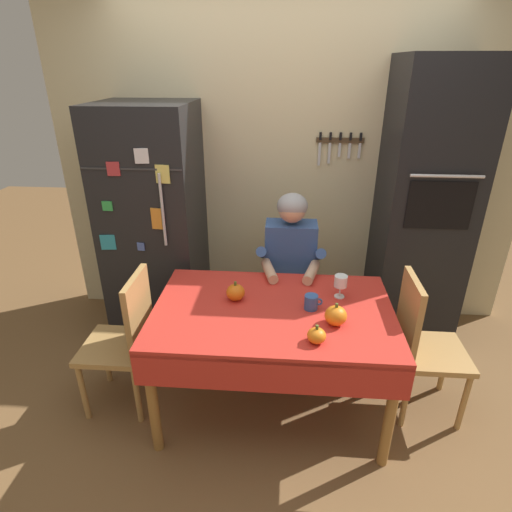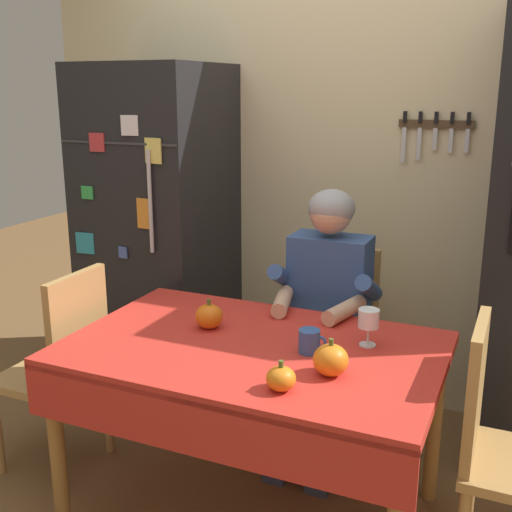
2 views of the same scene
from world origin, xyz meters
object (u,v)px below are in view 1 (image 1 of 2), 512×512
at_px(refrigerator, 155,226).
at_px(pumpkin_medium, 317,335).
at_px(dining_table, 273,323).
at_px(chair_left_side, 126,337).
at_px(wine_glass, 341,282).
at_px(chair_behind_person, 289,281).
at_px(wall_oven, 422,212).
at_px(pumpkin_large, 336,316).
at_px(chair_right_side, 422,341).
at_px(seated_person, 290,265).
at_px(pumpkin_small, 236,292).
at_px(coffee_mug, 311,302).

bearing_deg(refrigerator, pumpkin_medium, -44.49).
height_order(dining_table, chair_left_side, chair_left_side).
bearing_deg(wine_glass, pumpkin_medium, -109.59).
bearing_deg(dining_table, chair_behind_person, 83.00).
distance_m(chair_behind_person, chair_left_side, 1.28).
bearing_deg(chair_left_side, refrigerator, 93.16).
bearing_deg(wall_oven, pumpkin_medium, -124.23).
xyz_separation_m(chair_behind_person, pumpkin_large, (0.25, -0.90, 0.28)).
distance_m(chair_right_side, pumpkin_medium, 0.81).
bearing_deg(chair_behind_person, wall_oven, 7.78).
distance_m(dining_table, chair_behind_person, 0.81).
relative_size(seated_person, pumpkin_large, 9.54).
relative_size(chair_behind_person, wine_glass, 6.45).
xyz_separation_m(wall_oven, pumpkin_small, (-1.28, -0.82, -0.26)).
height_order(chair_behind_person, seated_person, seated_person).
bearing_deg(chair_behind_person, chair_left_side, -141.21).
relative_size(coffee_mug, pumpkin_large, 0.82).
xyz_separation_m(chair_right_side, pumpkin_large, (-0.56, -0.19, 0.28)).
bearing_deg(chair_right_side, coffee_mug, -176.18).
bearing_deg(seated_person, chair_behind_person, 90.00).
height_order(pumpkin_large, pumpkin_small, pumpkin_large).
height_order(wall_oven, chair_right_side, wall_oven).
bearing_deg(wine_glass, wall_oven, 48.46).
relative_size(seated_person, pumpkin_small, 10.20).
height_order(refrigerator, chair_right_side, refrigerator).
distance_m(refrigerator, pumpkin_medium, 1.66).
bearing_deg(coffee_mug, pumpkin_medium, -87.71).
relative_size(coffee_mug, wine_glass, 0.74).
bearing_deg(wall_oven, chair_behind_person, -172.22).
height_order(chair_left_side, wine_glass, chair_left_side).
distance_m(wall_oven, pumpkin_medium, 1.48).
bearing_deg(wall_oven, pumpkin_large, -124.37).
relative_size(wine_glass, pumpkin_large, 1.11).
bearing_deg(pumpkin_large, wine_glass, 79.70).
relative_size(wine_glass, pumpkin_medium, 1.41).
bearing_deg(pumpkin_medium, pumpkin_small, 140.31).
height_order(chair_behind_person, chair_left_side, same).
relative_size(chair_behind_person, chair_left_side, 1.00).
height_order(chair_behind_person, chair_right_side, same).
bearing_deg(pumpkin_small, coffee_mug, -8.45).
distance_m(wall_oven, chair_behind_person, 1.10).
relative_size(seated_person, chair_left_side, 1.34).
xyz_separation_m(refrigerator, wine_glass, (1.35, -0.70, -0.06)).
xyz_separation_m(refrigerator, pumpkin_large, (1.29, -0.99, -0.11)).
bearing_deg(pumpkin_large, chair_right_side, 19.07).
bearing_deg(chair_behind_person, pumpkin_large, -74.62).
bearing_deg(wall_oven, pumpkin_small, -147.46).
relative_size(chair_left_side, pumpkin_small, 7.62).
height_order(refrigerator, chair_left_side, refrigerator).
bearing_deg(chair_left_side, chair_behind_person, 38.79).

